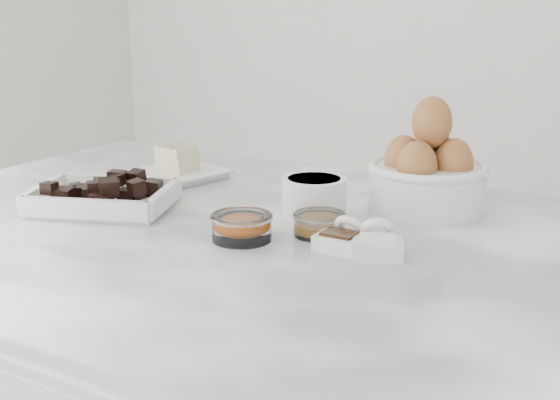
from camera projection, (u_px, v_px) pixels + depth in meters
The scene contains 9 objects.
marble_slab at pixel (256, 245), 1.06m from camera, with size 1.20×0.80×0.04m, color white.
chocolate_dish at pixel (103, 194), 1.16m from camera, with size 0.24×0.22×0.05m.
butter_plate at pixel (178, 167), 1.35m from camera, with size 0.16×0.16×0.06m.
sugar_ramekin at pixel (314, 195), 1.12m from camera, with size 0.09×0.09×0.06m.
egg_bowl at pixel (427, 174), 1.14m from camera, with size 0.18×0.18×0.17m.
honey_bowl at pixel (319, 224), 1.04m from camera, with size 0.07×0.07×0.03m.
zest_bowl at pixel (242, 226), 1.02m from camera, with size 0.08×0.08×0.04m.
vanilla_spoon at pixel (342, 238), 0.98m from camera, with size 0.06×0.07×0.04m.
salt_spoon at pixel (378, 243), 0.96m from camera, with size 0.08×0.09×0.05m.
Camera 1 is at (0.55, -0.85, 1.26)m, focal length 50.00 mm.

